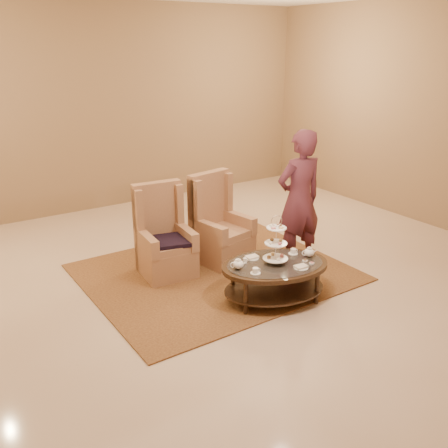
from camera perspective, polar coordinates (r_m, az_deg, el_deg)
ground at (r=6.08m, az=1.15°, el=-7.59°), size 8.00×8.00×0.00m
ceiling at (r=6.08m, az=1.15°, el=-7.59°), size 8.00×8.00×0.02m
wall_back at (r=9.04m, az=-13.56°, el=12.71°), size 8.00×0.04×3.50m
rug at (r=6.51m, az=-1.04°, el=-5.53°), size 3.22×2.70×0.02m
tea_table at (r=5.74m, az=5.82°, el=-5.26°), size 1.43×1.17×1.04m
armchair_left at (r=6.42m, az=-6.87°, el=-2.29°), size 0.69×0.71×1.17m
armchair_right at (r=6.76m, az=-0.67°, el=-0.91°), size 0.76×0.78×1.20m
person at (r=6.51m, az=8.57°, el=2.76°), size 0.70×0.49×1.82m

